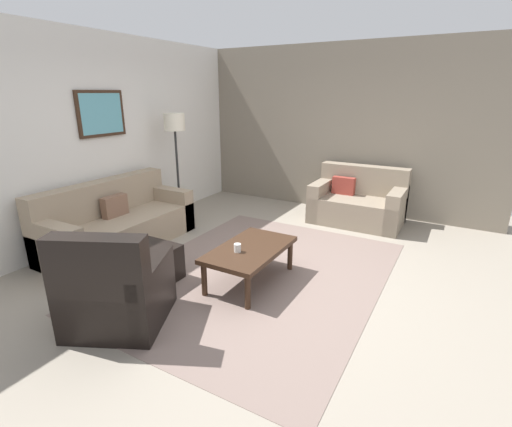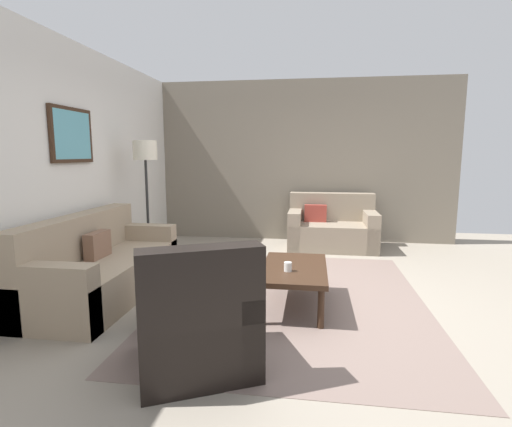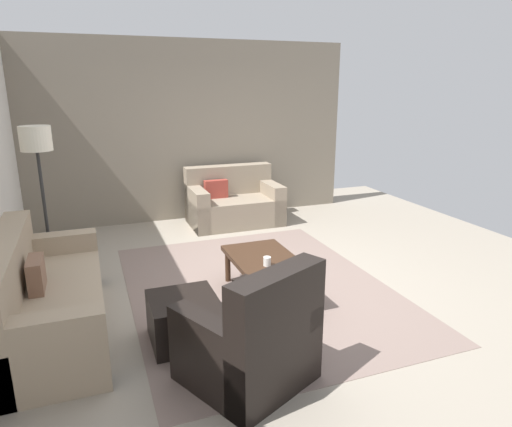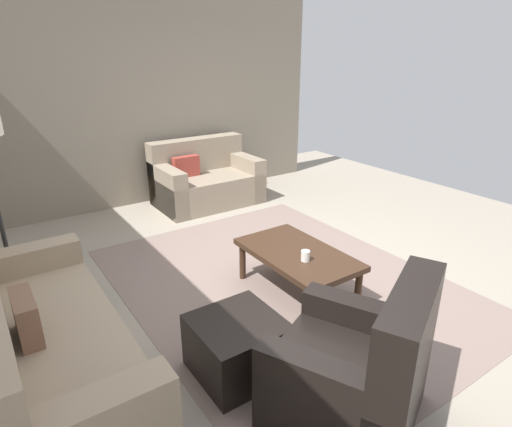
# 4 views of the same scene
# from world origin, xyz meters

# --- Properties ---
(ground_plane) EXTENTS (8.00, 8.00, 0.00)m
(ground_plane) POSITION_xyz_m (0.00, 0.00, 0.00)
(ground_plane) COLOR gray
(stone_feature_panel) EXTENTS (0.12, 5.20, 2.80)m
(stone_feature_panel) POSITION_xyz_m (3.00, 0.00, 1.40)
(stone_feature_panel) COLOR slate
(stone_feature_panel) RESTS_ON ground_plane
(area_rug) EXTENTS (3.46, 2.68, 0.01)m
(area_rug) POSITION_xyz_m (0.00, 0.00, 0.00)
(area_rug) COLOR #7D6960
(area_rug) RESTS_ON ground_plane
(couch_main) EXTENTS (2.07, 0.86, 0.88)m
(couch_main) POSITION_xyz_m (-0.20, 2.12, 0.30)
(couch_main) COLOR gray
(couch_main) RESTS_ON ground_plane
(couch_loveseat) EXTENTS (0.88, 1.40, 0.88)m
(couch_loveseat) POSITION_xyz_m (2.45, -0.49, 0.30)
(couch_loveseat) COLOR gray
(couch_loveseat) RESTS_ON ground_plane
(armchair_leather) EXTENTS (1.07, 1.07, 0.95)m
(armchair_leather) POSITION_xyz_m (-1.49, 0.61, 0.31)
(armchair_leather) COLOR black
(armchair_leather) RESTS_ON ground_plane
(ottoman) EXTENTS (0.56, 0.56, 0.40)m
(ottoman) POSITION_xyz_m (-0.74, 0.97, 0.20)
(ottoman) COLOR black
(ottoman) RESTS_ON ground_plane
(coffee_table) EXTENTS (1.10, 0.64, 0.41)m
(coffee_table) POSITION_xyz_m (-0.19, -0.01, 0.36)
(coffee_table) COLOR #382316
(coffee_table) RESTS_ON ground_plane
(cup) EXTENTS (0.07, 0.07, 0.09)m
(cup) POSITION_xyz_m (-0.36, 0.05, 0.45)
(cup) COLOR white
(cup) RESTS_ON coffee_table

